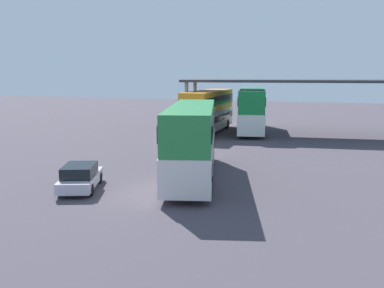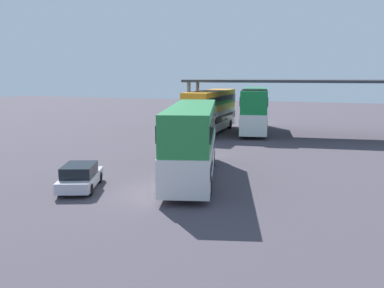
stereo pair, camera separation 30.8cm
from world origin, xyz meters
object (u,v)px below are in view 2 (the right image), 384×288
at_px(parked_hatchback, 80,177).
at_px(double_decker_mid_row, 255,109).
at_px(double_decker_near_canopy, 211,110).
at_px(double_decker_main, 192,139).

xyz_separation_m(parked_hatchback, double_decker_mid_row, (4.66, 24.01, 1.73)).
xyz_separation_m(parked_hatchback, double_decker_near_canopy, (0.53, 22.14, 1.65)).
height_order(double_decker_main, parked_hatchback, double_decker_main).
relative_size(double_decker_main, double_decker_near_canopy, 1.02).
bearing_deg(double_decker_mid_row, double_decker_main, 170.65).
xyz_separation_m(double_decker_main, double_decker_mid_row, (-0.11, 19.84, 0.09)).
height_order(parked_hatchback, double_decker_mid_row, double_decker_mid_row).
relative_size(parked_hatchback, double_decker_mid_row, 0.37).
bearing_deg(double_decker_mid_row, parked_hatchback, 159.37).
bearing_deg(double_decker_near_canopy, parked_hatchback, 178.93).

